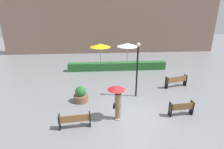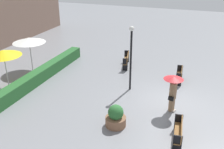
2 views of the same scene
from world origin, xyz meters
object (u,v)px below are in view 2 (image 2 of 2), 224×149
Objects in this scene: patio_umbrella_yellow at (3,53)px; patio_umbrella_white at (29,40)px; planter_pot at (116,117)px; lamp_post at (131,52)px; bench_far_right at (127,59)px; pedestrian_with_umbrella at (173,88)px; bench_near_right at (180,74)px; bench_near_left at (179,131)px.

patio_umbrella_white is at bearing 7.13° from patio_umbrella_yellow.
lamp_post is at bearing 7.09° from planter_pot.
bench_far_right is 0.78× the size of patio_umbrella_yellow.
planter_pot is (-2.28, 2.28, -0.86)m from pedestrian_with_umbrella.
patio_umbrella_yellow is at bearing 135.90° from bench_far_right.
patio_umbrella_yellow is 2.94m from patio_umbrella_white.
patio_umbrella_white is (2.15, 10.31, 0.88)m from pedestrian_with_umbrella.
bench_far_right is 1.71× the size of planter_pot.
pedestrian_with_umbrella is at bearing -120.91° from lamp_post.
pedestrian_with_umbrella is 1.82× the size of planter_pot.
lamp_post reaches higher than pedestrian_with_umbrella.
bench_near_right is at bearing -50.42° from lamp_post.
lamp_post reaches higher than patio_umbrella_yellow.
lamp_post reaches higher than bench_far_right.
bench_near_right reaches higher than bench_near_left.
lamp_post is 7.57m from patio_umbrella_yellow.
bench_far_right is at bearing 21.01° from lamp_post.
lamp_post is at bearing 59.09° from pedestrian_with_umbrella.
planter_pot is 4.42m from lamp_post.
lamp_post is at bearing 40.71° from bench_near_left.
planter_pot is 0.46× the size of patio_umbrella_yellow.
pedestrian_with_umbrella is at bearing -101.76° from patio_umbrella_white.
bench_near_left is at bearing -173.08° from bench_near_right.
bench_far_right is 9.00m from bench_near_left.
lamp_post is at bearing 129.58° from bench_near_right.
bench_far_right is 0.80× the size of patio_umbrella_white.
bench_near_right is 4.00m from lamp_post.
pedestrian_with_umbrella is at bearing -179.04° from bench_near_right.
patio_umbrella_yellow is (1.50, 7.66, 1.80)m from planter_pot.
patio_umbrella_yellow is at bearing -172.87° from patio_umbrella_white.
lamp_post is 1.61× the size of patio_umbrella_yellow.
bench_far_right is 7.72m from planter_pot.
bench_near_left is 5.66m from lamp_post.
pedestrian_with_umbrella is at bearing -141.57° from bench_far_right.
pedestrian_with_umbrella is 0.52× the size of lamp_post.
planter_pot is (-6.17, 2.22, -0.03)m from bench_near_right.
bench_near_right is at bearing 0.96° from pedestrian_with_umbrella.
bench_near_right is 0.75× the size of pedestrian_with_umbrella.
bench_near_left is 0.87× the size of pedestrian_with_umbrella.
planter_pot is at bearing -166.09° from bench_far_right.
pedestrian_with_umbrella is at bearing 16.35° from bench_near_left.
pedestrian_with_umbrella reaches higher than bench_near_left.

